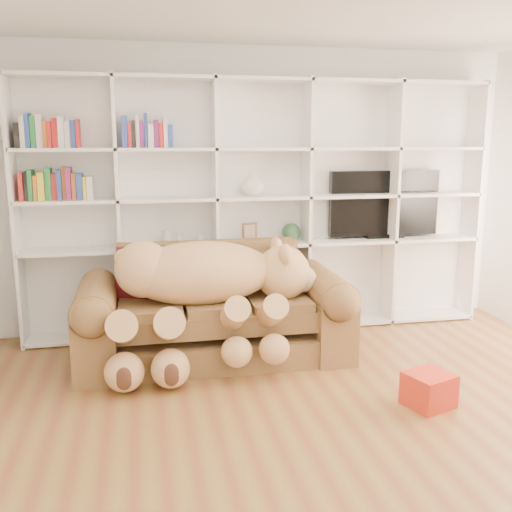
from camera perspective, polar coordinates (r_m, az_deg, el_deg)
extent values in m
plane|color=brown|center=(3.67, 8.46, -18.58)|extent=(5.00, 5.00, 0.00)
cube|color=white|center=(5.61, 0.12, 6.60)|extent=(5.00, 0.02, 2.70)
cube|color=white|center=(5.59, 0.19, 5.04)|extent=(4.40, 0.03, 2.40)
cube|color=white|center=(5.42, -22.91, 3.92)|extent=(0.03, 0.35, 2.40)
cube|color=white|center=(5.32, -13.56, 4.38)|extent=(0.03, 0.35, 2.40)
cube|color=white|center=(5.36, -4.09, 4.72)|extent=(0.03, 0.35, 2.40)
cube|color=white|center=(5.54, 5.01, 4.94)|extent=(0.03, 0.35, 2.40)
cube|color=white|center=(5.85, 13.33, 5.02)|extent=(0.03, 0.35, 2.40)
cube|color=white|center=(6.27, 20.68, 5.01)|extent=(0.03, 0.35, 2.40)
cube|color=white|center=(5.69, 0.51, -6.94)|extent=(4.40, 0.35, 0.03)
cube|color=white|center=(5.48, 0.53, 1.21)|extent=(4.40, 0.35, 0.03)
cube|color=white|center=(5.42, 0.54, 5.90)|extent=(4.40, 0.35, 0.03)
cube|color=white|center=(5.40, 0.55, 10.66)|extent=(4.40, 0.35, 0.03)
cube|color=white|center=(5.42, 0.56, 17.22)|extent=(4.40, 0.35, 0.03)
cube|color=brown|center=(4.94, -4.13, -8.87)|extent=(2.15, 0.87, 0.23)
cube|color=brown|center=(4.81, -4.16, -5.19)|extent=(1.60, 0.72, 0.31)
cube|color=brown|center=(5.15, -4.78, -1.62)|extent=(1.60, 0.20, 0.56)
cube|color=brown|center=(4.87, -15.56, -7.50)|extent=(0.33, 0.97, 0.56)
cube|color=brown|center=(5.09, 6.70, -6.30)|extent=(0.33, 0.97, 0.56)
cylinder|color=brown|center=(4.78, -15.75, -4.31)|extent=(0.33, 0.92, 0.33)
cylinder|color=brown|center=(5.01, 6.78, -3.23)|extent=(0.33, 0.92, 0.33)
ellipsoid|color=tan|center=(4.69, -5.53, -1.69)|extent=(1.22, 0.59, 0.52)
sphere|color=tan|center=(4.66, -11.19, -1.29)|extent=(0.46, 0.46, 0.46)
sphere|color=tan|center=(4.82, 2.69, -1.68)|extent=(0.46, 0.46, 0.46)
sphere|color=tan|center=(4.88, 4.72, -2.30)|extent=(0.23, 0.23, 0.23)
sphere|color=#452719|center=(4.91, 5.71, -2.36)|extent=(0.07, 0.07, 0.07)
ellipsoid|color=tan|center=(4.62, 2.96, 0.14)|extent=(0.11, 0.18, 0.18)
ellipsoid|color=tan|center=(4.93, 2.01, 0.87)|extent=(0.11, 0.18, 0.18)
sphere|color=tan|center=(4.64, -13.05, -0.23)|extent=(0.16, 0.16, 0.16)
cylinder|color=tan|center=(4.48, -2.32, -6.05)|extent=(0.20, 0.56, 0.41)
cylinder|color=tan|center=(4.53, 1.36, -5.83)|extent=(0.20, 0.56, 0.41)
cylinder|color=tan|center=(4.44, -13.14, -7.07)|extent=(0.23, 0.65, 0.47)
cylinder|color=tan|center=(4.44, -8.78, -6.89)|extent=(0.23, 0.65, 0.47)
sphere|color=tan|center=(4.39, -1.92, -9.61)|extent=(0.24, 0.24, 0.24)
sphere|color=tan|center=(4.44, 1.87, -9.34)|extent=(0.24, 0.24, 0.24)
sphere|color=tan|center=(4.37, -13.03, -11.20)|extent=(0.29, 0.29, 0.29)
sphere|color=tan|center=(4.37, -8.55, -11.02)|extent=(0.29, 0.29, 0.29)
cube|color=#5E1017|center=(4.92, -11.14, -1.89)|extent=(0.51, 0.40, 0.47)
cube|color=red|center=(4.27, 16.89, -12.68)|extent=(0.37, 0.36, 0.24)
cube|color=black|center=(5.87, 12.67, 5.18)|extent=(1.13, 0.08, 0.65)
cube|color=black|center=(5.92, 12.53, 2.04)|extent=(0.38, 0.18, 0.04)
cube|color=#56341D|center=(5.44, -0.66, 2.38)|extent=(0.15, 0.06, 0.19)
sphere|color=#2C5633|center=(5.54, 3.56, 2.39)|extent=(0.18, 0.18, 0.18)
cylinder|color=silver|center=(5.36, -8.92, 1.79)|extent=(0.09, 0.09, 0.15)
cylinder|color=silver|center=(5.37, -7.71, 1.65)|extent=(0.08, 0.08, 0.11)
sphere|color=silver|center=(5.38, -5.51, 1.72)|extent=(0.10, 0.10, 0.10)
imported|color=silver|center=(5.39, -0.30, 7.17)|extent=(0.27, 0.27, 0.21)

